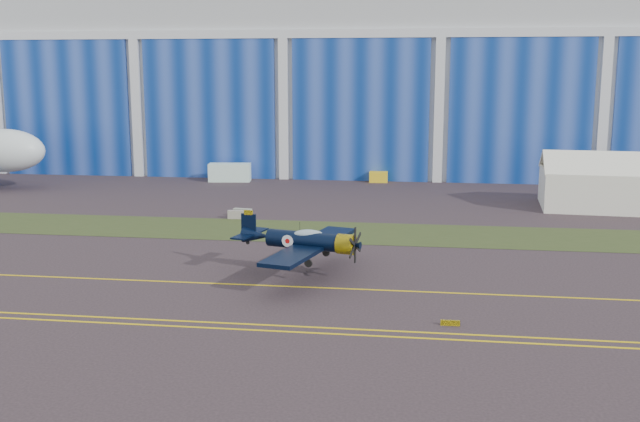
# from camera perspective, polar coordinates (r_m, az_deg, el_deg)

# --- Properties ---
(ground) EXTENTS (260.00, 260.00, 0.00)m
(ground) POSITION_cam_1_polar(r_m,az_deg,el_deg) (62.29, -11.18, -4.00)
(ground) COLOR #382C30
(ground) RESTS_ON ground
(grass_median) EXTENTS (260.00, 10.00, 0.02)m
(grass_median) POSITION_cam_1_polar(r_m,az_deg,el_deg) (75.29, -7.72, -1.34)
(grass_median) COLOR #475128
(grass_median) RESTS_ON ground
(hangar) EXTENTS (220.00, 45.70, 30.00)m
(hangar) POSITION_cam_1_polar(r_m,az_deg,el_deg) (130.21, -0.93, 10.40)
(hangar) COLOR silver
(hangar) RESTS_ON ground
(taxiway_centreline) EXTENTS (200.00, 0.20, 0.02)m
(taxiway_centreline) POSITION_cam_1_polar(r_m,az_deg,el_deg) (57.76, -12.80, -5.21)
(taxiway_centreline) COLOR yellow
(taxiway_centreline) RESTS_ON ground
(edge_line_near) EXTENTS (80.00, 0.20, 0.02)m
(edge_line_near) POSITION_cam_1_polar(r_m,az_deg,el_deg) (49.41, -16.71, -8.13)
(edge_line_near) COLOR yellow
(edge_line_near) RESTS_ON ground
(edge_line_far) EXTENTS (80.00, 0.20, 0.02)m
(edge_line_far) POSITION_cam_1_polar(r_m,az_deg,el_deg) (50.27, -16.24, -7.78)
(edge_line_far) COLOR yellow
(edge_line_far) RESTS_ON ground
(guard_board_right) EXTENTS (1.20, 0.15, 0.35)m
(guard_board_right) POSITION_cam_1_polar(r_m,az_deg,el_deg) (47.45, 9.90, -8.40)
(guard_board_right) COLOR yellow
(guard_board_right) RESTS_ON ground
(warbird) EXTENTS (13.97, 15.63, 3.96)m
(warbird) POSITION_cam_1_polar(r_m,az_deg,el_deg) (56.99, -1.26, -2.25)
(warbird) COLOR black
(warbird) RESTS_ON ground
(tent) EXTENTS (14.92, 11.42, 6.59)m
(tent) POSITION_cam_1_polar(r_m,az_deg,el_deg) (91.36, 20.94, 2.25)
(tent) COLOR white
(tent) RESTS_ON ground
(shipping_container) EXTENTS (6.10, 3.03, 2.54)m
(shipping_container) POSITION_cam_1_polar(r_m,az_deg,el_deg) (107.27, -6.90, 2.94)
(shipping_container) COLOR white
(shipping_container) RESTS_ON ground
(tug) EXTENTS (2.59, 1.66, 1.49)m
(tug) POSITION_cam_1_polar(r_m,az_deg,el_deg) (106.02, 4.48, 2.60)
(tug) COLOR yellow
(tug) RESTS_ON ground
(barrier_a) EXTENTS (2.07, 0.93, 0.90)m
(barrier_a) POSITION_cam_1_polar(r_m,az_deg,el_deg) (81.04, -5.92, -0.13)
(barrier_a) COLOR #979F8E
(barrier_a) RESTS_ON ground
(barrier_b) EXTENTS (2.03, 0.72, 0.90)m
(barrier_b) POSITION_cam_1_polar(r_m,az_deg,el_deg) (80.01, -6.32, -0.28)
(barrier_b) COLOR gray
(barrier_b) RESTS_ON ground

